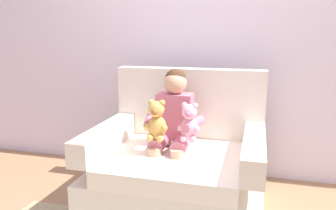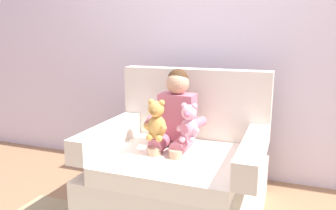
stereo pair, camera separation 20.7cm
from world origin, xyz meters
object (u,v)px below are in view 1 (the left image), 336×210
at_px(plush_pink, 189,123).
at_px(plush_honey, 157,121).
at_px(armchair, 179,166).
at_px(seated_child, 173,120).

distance_m(plush_pink, plush_honey, 0.22).
bearing_deg(armchair, plush_honey, -131.55).
relative_size(plush_pink, plush_honey, 0.94).
bearing_deg(seated_child, plush_pink, -33.23).
bearing_deg(seated_child, armchair, -21.94).
height_order(seated_child, plush_pink, seated_child).
distance_m(armchair, plush_pink, 0.39).
distance_m(seated_child, plush_honey, 0.19).
bearing_deg(plush_pink, seated_child, 136.87).
relative_size(armchair, seated_child, 1.45).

